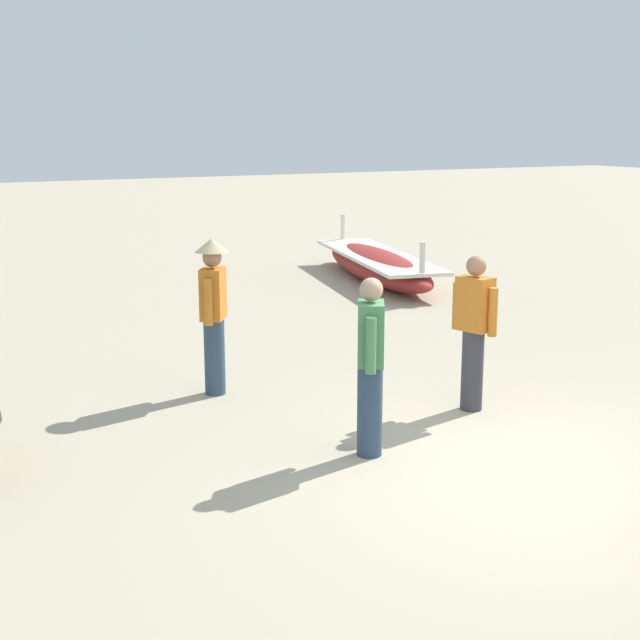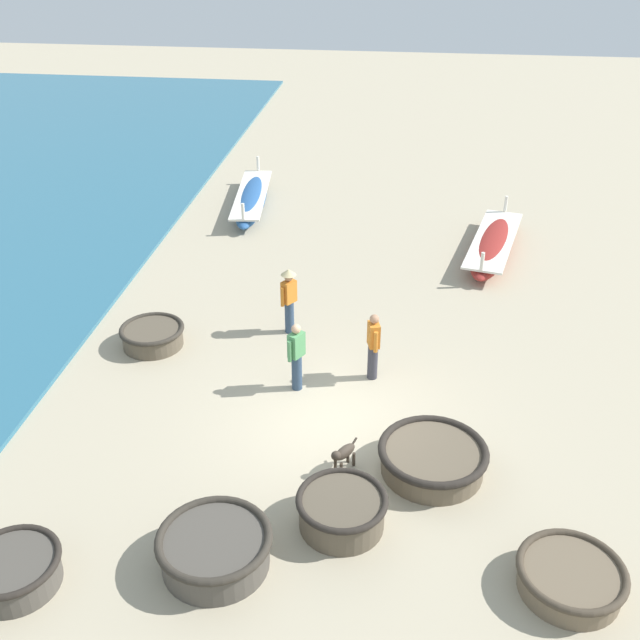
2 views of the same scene
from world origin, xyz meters
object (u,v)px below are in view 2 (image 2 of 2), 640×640
long_boat_blue_hull (493,245)px  dog (343,454)px  coracle_tilted (14,570)px  fisherman_hauling (373,345)px  coracle_far_left (433,458)px  coracle_beside_post (571,577)px  fisherman_by_coracle (297,355)px  coracle_far_right (152,335)px  coracle_nearest (215,548)px  fisherman_standing_left (289,297)px  long_boat_white_hull (252,199)px  coracle_upturned (342,510)px

long_boat_blue_hull → dog: 10.50m
long_boat_blue_hull → dog: (-3.40, -9.93, 0.08)m
coracle_tilted → fisherman_hauling: 8.07m
coracle_far_left → coracle_beside_post: bearing=-49.9°
fisherman_hauling → fisherman_by_coracle: same height
dog → long_boat_blue_hull: bearing=71.1°
fisherman_by_coracle → coracle_far_left: bearing=-38.8°
coracle_far_right → dog: bearing=-37.9°
coracle_beside_post → long_boat_blue_hull: size_ratio=0.33×
coracle_far_left → coracle_nearest: bearing=-142.1°
fisherman_hauling → fisherman_standing_left: size_ratio=0.94×
long_boat_white_hull → long_boat_blue_hull: size_ratio=1.03×
coracle_upturned → coracle_far_right: bearing=133.9°
coracle_far_right → long_boat_white_hull: 8.96m
coracle_beside_post → coracle_tilted: bearing=-173.5°
coracle_beside_post → coracle_upturned: coracle_upturned is taller
coracle_nearest → fisherman_by_coracle: fisherman_by_coracle is taller
coracle_nearest → coracle_beside_post: size_ratio=1.10×
fisherman_standing_left → coracle_nearest: bearing=-90.0°
coracle_beside_post → fisherman_standing_left: fisherman_standing_left is taller
fisherman_hauling → coracle_beside_post: bearing=-58.0°
fisherman_by_coracle → fisherman_standing_left: fisherman_standing_left is taller
fisherman_standing_left → dog: fisherman_standing_left is taller
coracle_far_right → fisherman_by_coracle: 3.87m
coracle_far_left → fisherman_by_coracle: (-2.84, 2.29, 0.53)m
coracle_beside_post → fisherman_hauling: (-3.34, 5.34, 0.58)m
coracle_nearest → fisherman_standing_left: (-0.00, 7.23, 0.62)m
coracle_upturned → dog: bearing=94.6°
coracle_beside_post → fisherman_by_coracle: size_ratio=1.06×
coracle_upturned → fisherman_by_coracle: size_ratio=0.98×
coracle_nearest → coracle_far_right: size_ratio=1.22×
long_boat_white_hull → coracle_nearest: bearing=-80.4°
long_boat_blue_hull → fisherman_by_coracle: (-4.63, -7.47, 0.54)m
coracle_beside_post → coracle_upturned: bearing=166.0°
coracle_beside_post → fisherman_hauling: fisherman_hauling is taller
coracle_beside_post → fisherman_by_coracle: fisherman_by_coracle is taller
long_boat_blue_hull → coracle_far_right: bearing=-143.1°
dog → coracle_tilted: bearing=-145.6°
coracle_tilted → coracle_upturned: 5.16m
fisherman_standing_left → coracle_beside_post: bearing=-52.3°
long_boat_blue_hull → fisherman_hauling: bearing=-114.1°
long_boat_blue_hull → dog: long_boat_blue_hull is taller
fisherman_standing_left → long_boat_blue_hull: bearing=45.0°
coracle_tilted → long_boat_blue_hull: long_boat_blue_hull is taller
long_boat_white_hull → fisherman_hauling: bearing=-64.2°
coracle_nearest → fisherman_by_coracle: bearing=83.8°
coracle_beside_post → long_boat_white_hull: long_boat_white_hull is taller
coracle_far_left → fisherman_standing_left: fisherman_standing_left is taller
coracle_upturned → long_boat_blue_hull: 11.79m
long_boat_white_hull → dog: long_boat_white_hull is taller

